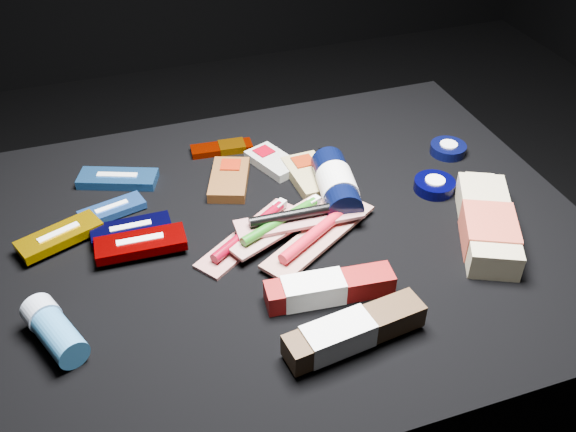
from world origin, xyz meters
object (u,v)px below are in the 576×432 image
object	(u,v)px
bodywash_bottle	(487,225)
toothpaste_carton_red	(324,289)
lotion_bottle	(336,185)
deodorant_stick	(54,330)

from	to	relation	value
bodywash_bottle	toothpaste_carton_red	xyz separation A→B (m)	(-0.29, -0.04, -0.01)
lotion_bottle	deodorant_stick	xyz separation A→B (m)	(-0.47, -0.17, -0.01)
deodorant_stick	toothpaste_carton_red	xyz separation A→B (m)	(0.36, -0.04, -0.00)
toothpaste_carton_red	deodorant_stick	bearing A→B (deg)	179.55
lotion_bottle	bodywash_bottle	world-z (taller)	lotion_bottle
lotion_bottle	deodorant_stick	world-z (taller)	lotion_bottle
lotion_bottle	toothpaste_carton_red	size ratio (longest dim) A/B	1.05
lotion_bottle	toothpaste_carton_red	bearing A→B (deg)	-106.34
bodywash_bottle	deodorant_stick	distance (m)	0.65
toothpaste_carton_red	lotion_bottle	bearing A→B (deg)	69.28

